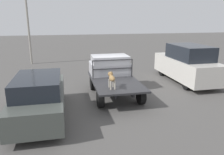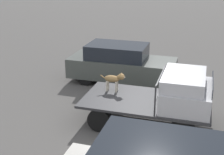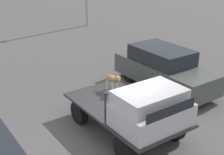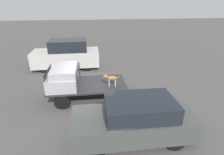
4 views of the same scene
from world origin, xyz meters
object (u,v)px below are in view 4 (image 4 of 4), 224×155
Objects in this scene: parked_sedan at (135,120)px; parked_pickup_far at (67,55)px; dog at (110,78)px; flatbed_truck at (88,87)px.

parked_pickup_far reaches higher than parked_sedan.
parked_sedan is at bearing 103.21° from dog.
dog is at bearing -75.69° from parked_sedan.
flatbed_truck is 4.91m from parked_pickup_far.
parked_pickup_far is (2.67, -5.03, -0.18)m from dog.
dog is (-1.13, 0.39, 0.63)m from flatbed_truck.
dog reaches higher than flatbed_truck.
parked_sedan is 8.49m from parked_pickup_far.
dog is 5.70m from parked_pickup_far.
flatbed_truck is at bearing -59.22° from parked_sedan.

